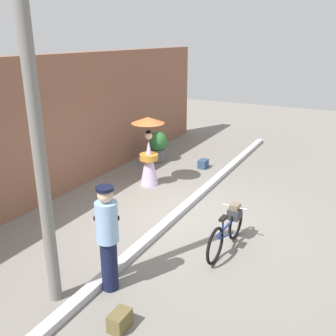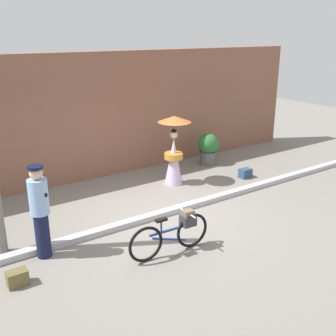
# 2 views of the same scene
# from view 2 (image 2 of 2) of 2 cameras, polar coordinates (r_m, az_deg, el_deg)

# --- Properties ---
(ground_plane) EXTENTS (30.00, 30.00, 0.00)m
(ground_plane) POSITION_cam_2_polar(r_m,az_deg,el_deg) (9.08, -0.76, -6.70)
(ground_plane) COLOR gray
(building_wall) EXTENTS (14.00, 0.40, 3.39)m
(building_wall) POSITION_cam_2_polar(r_m,az_deg,el_deg) (11.29, -10.13, 7.17)
(building_wall) COLOR brown
(building_wall) RESTS_ON ground_plane
(sidewalk_curb) EXTENTS (14.00, 0.20, 0.12)m
(sidewalk_curb) POSITION_cam_2_polar(r_m,az_deg,el_deg) (9.05, -0.76, -6.36)
(sidewalk_curb) COLOR #B2B2B7
(sidewalk_curb) RESTS_ON ground_plane
(bicycle_near_officer) EXTENTS (1.67, 0.48, 0.78)m
(bicycle_near_officer) POSITION_cam_2_polar(r_m,az_deg,el_deg) (7.50, 0.83, -8.99)
(bicycle_near_officer) COLOR black
(bicycle_near_officer) RESTS_ON ground_plane
(person_officer) EXTENTS (0.34, 0.35, 1.73)m
(person_officer) POSITION_cam_2_polar(r_m,az_deg,el_deg) (7.49, -17.51, -5.56)
(person_officer) COLOR #141938
(person_officer) RESTS_ON ground_plane
(person_with_parasol) EXTENTS (0.86, 0.86, 1.82)m
(person_with_parasol) POSITION_cam_2_polar(r_m,az_deg,el_deg) (10.65, 0.82, 2.62)
(person_with_parasol) COLOR silver
(person_with_parasol) RESTS_ON ground_plane
(potted_plant_by_door) EXTENTS (0.65, 0.63, 0.96)m
(potted_plant_by_door) POSITION_cam_2_polar(r_m,az_deg,el_deg) (12.43, 5.72, 2.92)
(potted_plant_by_door) COLOR #59595B
(potted_plant_by_door) RESTS_ON ground_plane
(backpack_on_pavement) EXTENTS (0.33, 0.24, 0.26)m
(backpack_on_pavement) POSITION_cam_2_polar(r_m,az_deg,el_deg) (11.52, 10.80, -0.70)
(backpack_on_pavement) COLOR navy
(backpack_on_pavement) RESTS_ON ground_plane
(backpack_spare) EXTENTS (0.33, 0.22, 0.26)m
(backpack_spare) POSITION_cam_2_polar(r_m,az_deg,el_deg) (7.17, -20.33, -14.23)
(backpack_spare) COLOR brown
(backpack_spare) RESTS_ON ground_plane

